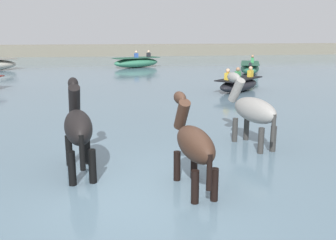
% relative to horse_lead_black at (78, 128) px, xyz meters
% --- Properties ---
extents(ground_plane, '(120.00, 120.00, 0.00)m').
position_rel_horse_lead_black_xyz_m(ground_plane, '(1.21, -1.02, -1.24)').
color(ground_plane, '#756B56').
extents(water_surface, '(90.00, 90.00, 0.38)m').
position_rel_horse_lead_black_xyz_m(water_surface, '(1.21, 8.98, -1.05)').
color(water_surface, slate).
rests_on(water_surface, ground).
extents(horse_lead_black, '(0.75, 1.94, 2.10)m').
position_rel_horse_lead_black_xyz_m(horse_lead_black, '(0.00, 0.00, 0.00)').
color(horse_lead_black, black).
rests_on(horse_lead_black, ground).
extents(horse_trailing_grey, '(0.88, 1.85, 2.01)m').
position_rel_horse_lead_black_xyz_m(horse_trailing_grey, '(3.83, 1.20, -0.05)').
color(horse_trailing_grey, gray).
rests_on(horse_trailing_grey, ground).
extents(horse_flank_dark_bay, '(0.66, 1.79, 1.94)m').
position_rel_horse_lead_black_xyz_m(horse_flank_dark_bay, '(2.00, -1.01, -0.09)').
color(horse_flank_dark_bay, '#382319').
rests_on(horse_flank_dark_bay, ground).
extents(boat_near_port, '(2.65, 2.53, 1.05)m').
position_rel_horse_lead_black_xyz_m(boat_near_port, '(6.01, 8.84, -0.56)').
color(boat_near_port, black).
rests_on(boat_near_port, water_surface).
extents(boat_distant_east, '(2.17, 3.54, 1.14)m').
position_rel_horse_lead_black_xyz_m(boat_distant_east, '(8.82, 15.34, -0.53)').
color(boat_distant_east, '#337556').
rests_on(boat_distant_east, water_surface).
extents(boat_mid_outer, '(3.62, 2.54, 1.19)m').
position_rel_horse_lead_black_xyz_m(boat_mid_outer, '(2.01, 19.91, -0.50)').
color(boat_mid_outer, '#337556').
rests_on(boat_mid_outer, water_surface).
extents(far_shoreline, '(80.00, 2.40, 1.50)m').
position_rel_horse_lead_black_xyz_m(far_shoreline, '(1.21, 32.43, -0.49)').
color(far_shoreline, '#706B5B').
rests_on(far_shoreline, ground).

